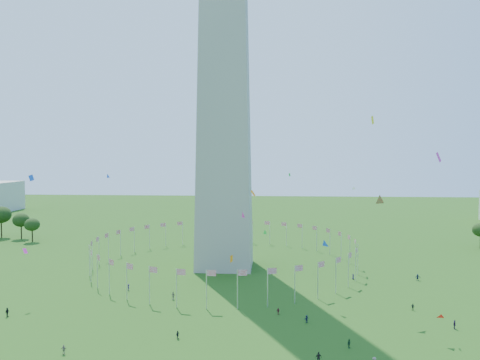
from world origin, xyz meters
TOP-DOWN VIEW (x-y plane):
  - ground at (0.00, 0.00)m, footprint 600.00×600.00m
  - flag_ring at (-0.00, 50.00)m, footprint 80.24×80.24m
  - crowd at (12.57, -0.87)m, footprint 98.14×66.66m
  - kites_aloft at (11.01, 23.20)m, footprint 109.90×72.60m

SIDE VIEW (x-z plane):
  - ground at x=0.00m, z-range 0.00..0.00m
  - crowd at x=12.57m, z-range -0.12..1.87m
  - flag_ring at x=0.00m, z-range 0.00..9.00m
  - kites_aloft at x=11.01m, z-range 1.55..39.71m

